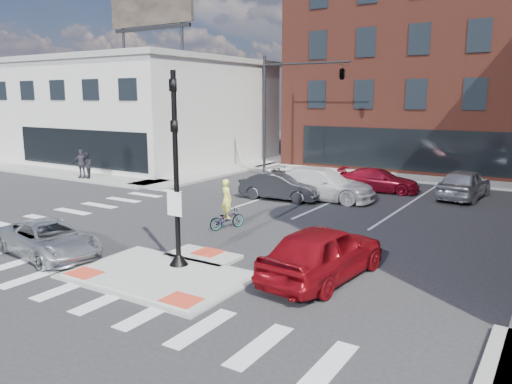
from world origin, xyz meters
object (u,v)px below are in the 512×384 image
Objects in this scene: pedestrian_a at (86,166)px; bg_car_silver at (464,184)px; silver_suv at (49,239)px; bg_car_red at (379,180)px; white_pickup at (321,184)px; red_sedan at (323,252)px; bg_car_dark at (281,186)px; cyclist at (227,212)px; pedestrian_b at (81,164)px.

bg_car_silver is at bearing 52.59° from pedestrian_a.
bg_car_red reaches higher than silver_suv.
white_pickup is 1.20× the size of bg_car_silver.
white_pickup is (-5.01, 10.69, -0.00)m from red_sedan.
bg_car_dark reaches higher than bg_car_red.
pedestrian_a reaches higher than bg_car_dark.
white_pickup is 1.27× the size of bg_car_red.
red_sedan reaches higher than silver_suv.
bg_car_dark is 6.40m from cyclist.
bg_car_silver is at bearing -89.39° from red_sedan.
bg_car_red is at bearing -8.84° from silver_suv.
cyclist reaches higher than white_pickup.
red_sedan is 11.81m from white_pickup.
silver_suv is 1.00× the size of bg_car_dark.
silver_suv is 0.89× the size of red_sedan.
cyclist is (3.00, 6.13, 0.09)m from silver_suv.
white_pickup is 3.38× the size of pedestrian_a.
pedestrian_a is 0.91× the size of pedestrian_b.
red_sedan is 1.09× the size of bg_car_red.
red_sedan is at bearing 173.96° from cyclist.
bg_car_dark is 2.35× the size of pedestrian_b.
pedestrian_a reaches higher than silver_suv.
silver_suv is at bearing 24.36° from red_sedan.
pedestrian_a is at bearing 4.37° from cyclist.
cyclist is at bearing 170.96° from white_pickup.
pedestrian_a is at bearing 92.31° from bg_car_dark.
red_sedan is 2.37× the size of cyclist.
bg_car_silver is 2.31× the size of cyclist.
silver_suv is 0.97× the size of bg_car_red.
bg_car_silver is at bearing -98.30° from cyclist.
white_pickup is 7.60m from bg_car_silver.
pedestrian_a is at bearing 96.39° from white_pickup.
silver_suv is 15.91m from pedestrian_a.
bg_car_dark reaches higher than silver_suv.
pedestrian_b reaches higher than bg_car_red.
bg_car_silver is at bearing -60.15° from white_pickup.
bg_car_red is 11.59m from cyclist.
white_pickup is at bearing -59.32° from bg_car_dark.
red_sedan is 11.66m from bg_car_dark.
pedestrian_a is (-14.49, 4.87, 0.30)m from cyclist.
pedestrian_a reaches higher than bg_car_red.
white_pickup is 15.93m from pedestrian_b.
cyclist is at bearing 159.54° from bg_car_red.
bg_car_red is at bearing 9.46° from bg_car_silver.
bg_car_silver is 2.82× the size of pedestrian_a.
bg_car_silver is (6.35, 4.17, -0.02)m from white_pickup.
white_pickup reaches higher than bg_car_red.
pedestrian_a is at bearing 22.20° from bg_car_silver.
cyclist is at bearing 63.44° from bg_car_silver.
cyclist is (1.00, -6.32, -0.02)m from bg_car_dark.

